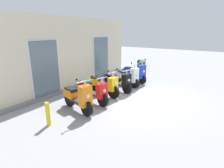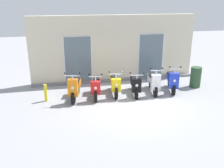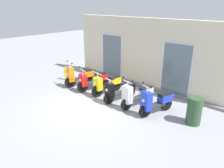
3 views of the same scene
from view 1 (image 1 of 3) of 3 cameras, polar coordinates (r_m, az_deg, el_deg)
The scene contains 10 objects.
ground_plane at distance 7.38m, azimuth 7.98°, elevation -4.50°, with size 40.00×40.00×0.00m, color #939399.
storefront_facade at distance 8.88m, azimuth -11.47°, elevation 9.23°, with size 8.14×0.50×3.20m.
scooter_orange at distance 6.15m, azimuth -10.68°, elevation -4.17°, with size 0.73×1.56×1.28m.
scooter_red at distance 6.84m, azimuth -6.09°, elevation -2.08°, with size 0.68×1.63×1.17m.
scooter_yellow at distance 7.50m, azimuth -2.63°, elevation -0.26°, with size 0.60×1.63×1.19m.
scooter_black at distance 8.11m, azimuth 1.82°, elevation 0.87°, with size 0.69×1.58×1.14m.
scooter_white at distance 8.82m, azimuth 4.55°, elevation 2.37°, with size 0.67×1.59×1.26m.
scooter_blue at distance 9.55m, azimuth 7.27°, elevation 3.48°, with size 0.72×1.49×1.27m.
trash_bin at distance 10.82m, azimuth 9.10°, elevation 4.89°, with size 0.49×0.49×0.95m, color #2D4C2D.
curb_bollard at distance 5.54m, azimuth -19.47°, elevation -8.85°, with size 0.12×0.12×0.70m, color yellow.
Camera 1 is at (-6.25, -2.90, 2.65)m, focal length 29.15 mm.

